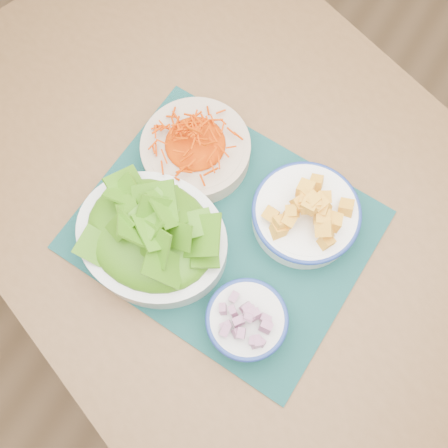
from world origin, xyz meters
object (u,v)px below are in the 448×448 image
(carrot_bowl, at_px, (196,148))
(lettuce_bowl, at_px, (151,235))
(placemat, at_px, (224,230))
(table, at_px, (238,212))
(squash_bowl, at_px, (307,212))
(onion_bowl, at_px, (247,320))

(carrot_bowl, bearing_deg, lettuce_bowl, -80.47)
(placemat, bearing_deg, table, 100.57)
(table, relative_size, lettuce_bowl, 5.40)
(lettuce_bowl, bearing_deg, squash_bowl, 37.04)
(table, bearing_deg, onion_bowl, -37.85)
(onion_bowl, bearing_deg, table, 124.01)
(placemat, distance_m, onion_bowl, 0.18)
(lettuce_bowl, distance_m, onion_bowl, 0.22)
(carrot_bowl, bearing_deg, placemat, -38.86)
(carrot_bowl, xyz_separation_m, onion_bowl, (0.24, -0.22, -0.00))
(placemat, distance_m, lettuce_bowl, 0.14)
(lettuce_bowl, bearing_deg, placemat, 40.02)
(carrot_bowl, relative_size, onion_bowl, 1.40)
(placemat, height_order, squash_bowl, squash_bowl)
(carrot_bowl, height_order, lettuce_bowl, lettuce_bowl)
(table, xyz_separation_m, squash_bowl, (0.13, 0.02, 0.13))
(placemat, height_order, carrot_bowl, carrot_bowl)
(table, xyz_separation_m, placemat, (0.01, -0.07, 0.09))
(table, height_order, lettuce_bowl, lettuce_bowl)
(table, distance_m, placemat, 0.11)
(lettuce_bowl, bearing_deg, onion_bowl, -13.75)
(carrot_bowl, bearing_deg, table, -13.71)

